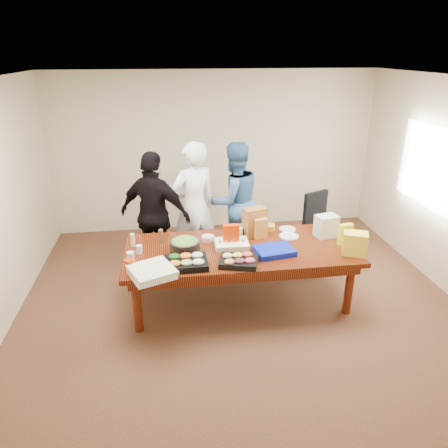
{
  "coord_description": "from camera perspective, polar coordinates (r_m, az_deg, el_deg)",
  "views": [
    {
      "loc": [
        -0.83,
        -4.46,
        2.99
      ],
      "look_at": [
        -0.19,
        0.1,
        1.04
      ],
      "focal_mm": 33.19,
      "sensor_mm": 36.0,
      "label": 1
    }
  ],
  "objects": [
    {
      "name": "veggie_tray",
      "position": [
        4.66,
        -5.21,
        -5.36
      ],
      "size": [
        0.48,
        0.38,
        0.07
      ],
      "primitive_type": "cube",
      "rotation": [
        0.0,
        0.0,
        0.02
      ],
      "color": "black",
      "rests_on": "conference_table"
    },
    {
      "name": "chip_bag_orange",
      "position": [
        5.29,
        5.07,
        -0.63
      ],
      "size": [
        0.18,
        0.11,
        0.26
      ],
      "primitive_type": "cube",
      "rotation": [
        0.0,
        0.0,
        0.19
      ],
      "color": "orange",
      "rests_on": "conference_table"
    },
    {
      "name": "wall_front",
      "position": [
        2.69,
        12.21,
        -15.23
      ],
      "size": [
        5.5,
        0.04,
        2.7
      ],
      "primitive_type": "cube",
      "color": "beige",
      "rests_on": "floor"
    },
    {
      "name": "dip_bowl_b",
      "position": [
        5.24,
        -2.23,
        -1.97
      ],
      "size": [
        0.17,
        0.17,
        0.06
      ],
      "primitive_type": "cylinder",
      "rotation": [
        0.0,
        0.0,
        0.04
      ],
      "color": "beige",
      "rests_on": "conference_table"
    },
    {
      "name": "pizza_box_lower",
      "position": [
        4.53,
        -9.97,
        -6.7
      ],
      "size": [
        0.56,
        0.56,
        0.05
      ],
      "primitive_type": "cube",
      "rotation": [
        0.0,
        0.0,
        0.38
      ],
      "color": "white",
      "rests_on": "conference_table"
    },
    {
      "name": "sheet_cake",
      "position": [
        5.07,
        1.06,
        -2.8
      ],
      "size": [
        0.41,
        0.32,
        0.07
      ],
      "primitive_type": "cube",
      "rotation": [
        0.0,
        0.0,
        -0.03
      ],
      "color": "white",
      "rests_on": "conference_table"
    },
    {
      "name": "kraft_bag",
      "position": [
        5.34,
        4.21,
        0.28
      ],
      "size": [
        0.32,
        0.25,
        0.37
      ],
      "primitive_type": "cube",
      "rotation": [
        0.0,
        0.0,
        0.33
      ],
      "color": "#935B27",
      "rests_on": "conference_table"
    },
    {
      "name": "dressing_bottle",
      "position": [
        5.21,
        -8.66,
        -1.69
      ],
      "size": [
        0.07,
        0.07,
        0.18
      ],
      "primitive_type": "cylinder",
      "rotation": [
        0.0,
        0.0,
        0.34
      ],
      "color": "brown",
      "rests_on": "conference_table"
    },
    {
      "name": "pizza_box_upper",
      "position": [
        4.48,
        -9.89,
        -6.28
      ],
      "size": [
        0.57,
        0.57,
        0.05
      ],
      "primitive_type": "cube",
      "rotation": [
        0.0,
        0.0,
        0.41
      ],
      "color": "silver",
      "rests_on": "pizza_box_lower"
    },
    {
      "name": "red_cup",
      "position": [
        4.65,
        -12.92,
        -5.56
      ],
      "size": [
        0.11,
        0.11,
        0.13
      ],
      "primitive_type": "cylinder",
      "rotation": [
        0.0,
        0.0,
        0.14
      ],
      "color": "#B62506",
      "rests_on": "conference_table"
    },
    {
      "name": "window_panel",
      "position": [
        6.36,
        26.42,
        7.03
      ],
      "size": [
        0.03,
        1.4,
        1.1
      ],
      "primitive_type": "cube",
      "color": "white",
      "rests_on": "wall_right"
    },
    {
      "name": "chip_bag_yellow",
      "position": [
        5.32,
        16.35,
        -1.36
      ],
      "size": [
        0.19,
        0.1,
        0.27
      ],
      "primitive_type": "cube",
      "rotation": [
        0.0,
        0.0,
        0.18
      ],
      "color": "yellow",
      "rests_on": "conference_table"
    },
    {
      "name": "person_right",
      "position": [
        6.2,
        1.38,
        3.18
      ],
      "size": [
        1.03,
        0.9,
        1.78
      ],
      "primitive_type": "imported",
      "rotation": [
        0.0,
        0.0,
        3.45
      ],
      "color": "#396799",
      "rests_on": "floor"
    },
    {
      "name": "mayo_jar",
      "position": [
        5.31,
        2.13,
        -1.2
      ],
      "size": [
        0.1,
        0.1,
        0.14
      ],
      "primitive_type": "cylinder",
      "rotation": [
        0.0,
        0.0,
        0.09
      ],
      "color": "white",
      "rests_on": "conference_table"
    },
    {
      "name": "banana_bunch",
      "position": [
        5.57,
        5.73,
        -0.42
      ],
      "size": [
        0.27,
        0.21,
        0.08
      ],
      "primitive_type": "cube",
      "rotation": [
        0.0,
        0.0,
        -0.34
      ],
      "color": "gold",
      "rests_on": "conference_table"
    },
    {
      "name": "grocery_bag_yellow",
      "position": [
        5.09,
        17.58,
        -2.58
      ],
      "size": [
        0.33,
        0.28,
        0.27
      ],
      "primitive_type": "cube",
      "rotation": [
        0.0,
        0.0,
        -0.4
      ],
      "color": "yellow",
      "rests_on": "conference_table"
    },
    {
      "name": "conference_table",
      "position": [
        5.24,
        2.2,
        -6.99
      ],
      "size": [
        2.8,
        1.2,
        0.75
      ],
      "primitive_type": "cube",
      "color": "#4C1C0F",
      "rests_on": "floor"
    },
    {
      "name": "clear_cup_a",
      "position": [
        4.84,
        -12.74,
        -4.43
      ],
      "size": [
        0.1,
        0.1,
        0.12
      ],
      "primitive_type": "cylinder",
      "rotation": [
        0.0,
        0.0,
        0.21
      ],
      "color": "silver",
      "rests_on": "conference_table"
    },
    {
      "name": "plate_a",
      "position": [
        5.42,
        8.94,
        -1.65
      ],
      "size": [
        0.25,
        0.25,
        0.01
      ],
      "primitive_type": "cylinder",
      "rotation": [
        0.0,
        0.0,
        -0.01
      ],
      "color": "white",
      "rests_on": "conference_table"
    },
    {
      "name": "person_left",
      "position": [
        5.76,
        -9.47,
        1.2
      ],
      "size": [
        1.12,
        0.86,
        1.77
      ],
      "primitive_type": "imported",
      "rotation": [
        0.0,
        0.0,
        2.67
      ],
      "color": "black",
      "rests_on": "floor"
    },
    {
      "name": "bread_loaf",
      "position": [
        5.4,
        2.28,
        -0.85
      ],
      "size": [
        0.33,
        0.21,
        0.12
      ],
      "primitive_type": "cube",
      "rotation": [
        0.0,
        0.0,
        0.27
      ],
      "color": "olive",
      "rests_on": "conference_table"
    },
    {
      "name": "grocery_bag_white",
      "position": [
        5.47,
        13.89,
        -0.28
      ],
      "size": [
        0.3,
        0.25,
        0.29
      ],
      "primitive_type": "cube",
      "rotation": [
        0.0,
        0.0,
        0.22
      ],
      "color": "silver",
      "rests_on": "conference_table"
    },
    {
      "name": "window_blinds",
      "position": [
        6.34,
        26.12,
        7.03
      ],
      "size": [
        0.04,
        1.36,
        1.0
      ],
      "primitive_type": "cube",
      "color": "beige",
      "rests_on": "wall_right"
    },
    {
      "name": "chip_bag_blue",
      "position": [
        4.95,
        6.95,
        -3.67
      ],
      "size": [
        0.49,
        0.4,
        0.07
      ],
      "primitive_type": "cube",
      "rotation": [
        0.0,
        0.0,
        0.16
      ],
      "color": "#0A1DAC",
      "rests_on": "conference_table"
    },
    {
      "name": "mustard_bottle",
      "position": [
        5.45,
        4.97,
        -0.37
      ],
      "size": [
        0.07,
        0.07,
        0.17
      ],
      "primitive_type": "cylinder",
      "rotation": [
        0.0,
        0.0,
        0.23
      ],
      "color": "orange",
      "rests_on": "conference_table"
    },
    {
      "name": "chip_bag_red",
      "position": [
        5.05,
        0.98,
        -1.6
      ],
      "size": [
        0.2,
        0.08,
        0.28
      ],
      "primitive_type": "cube",
      "rotation": [
        0.0,
        0.0,
        -0.02
      ],
      "color": "red",
      "rests_on": "conference_table"
    },
    {
      "name": "ranch_bottle",
      "position": [
        5.19,
        -12.47,
        -2.17
      ],
      "size": [
        0.06,
        0.06,
        0.17
      ],
      "primitive_type": "cylinder",
      "rotation": [
        0.0,
        0.0,
        0.06
      ],
      "color": "beige",
      "rests_on": "conference_table"
    },
    {
      "name": "salad_bowl",
      "position": [
        5.01,
        -5.43,
        -2.94
      ],
      "size": [
        0.44,
        0.44,
        0.12
      ],
      "primitive_type": "cylinder",
      "rotation": [
        0.0,
        0.0,
        -0.2
      ],
      "color": "black",
      "rests_on": "conference_table"
    },
    {
      "name": "person_center",
      "position": [
        5.85,
        -4.17,
        2.34
      ],
      "size": [
        0.8,
        0.68,
        1.87
      ],
      "primitive_type": "imported",
      "rotation": [
        0.0,
        0.0,
        3.55
      ],
      "color": "white",
      "rests_on": "floor"
    },
    {
      "name": "fruit_tray",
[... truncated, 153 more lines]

